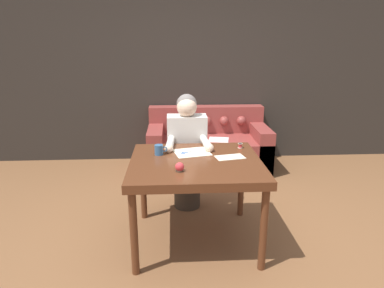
% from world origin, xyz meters
% --- Properties ---
extents(ground_plane, '(16.00, 16.00, 0.00)m').
position_xyz_m(ground_plane, '(0.00, 0.00, 0.00)').
color(ground_plane, brown).
extents(wall_back, '(8.00, 0.06, 2.60)m').
position_xyz_m(wall_back, '(0.00, 2.28, 1.30)').
color(wall_back, '#2D2823').
rests_on(wall_back, ground_plane).
extents(dining_table, '(1.10, 0.99, 0.76)m').
position_xyz_m(dining_table, '(-0.04, -0.00, 0.68)').
color(dining_table, '#562D19').
rests_on(dining_table, ground_plane).
extents(couch, '(1.63, 0.86, 0.82)m').
position_xyz_m(couch, '(0.25, 1.84, 0.30)').
color(couch, brown).
rests_on(couch, ground_plane).
extents(person, '(0.45, 0.62, 1.22)m').
position_xyz_m(person, '(-0.09, 0.65, 0.62)').
color(person, '#33281E').
rests_on(person, ground_plane).
extents(pattern_paper_main, '(0.36, 0.32, 0.00)m').
position_xyz_m(pattern_paper_main, '(-0.06, 0.21, 0.76)').
color(pattern_paper_main, beige).
rests_on(pattern_paper_main, dining_table).
extents(pattern_paper_offcut, '(0.27, 0.19, 0.00)m').
position_xyz_m(pattern_paper_offcut, '(0.26, 0.06, 0.76)').
color(pattern_paper_offcut, beige).
rests_on(pattern_paper_offcut, dining_table).
extents(scissors, '(0.20, 0.14, 0.01)m').
position_xyz_m(scissors, '(-0.11, 0.20, 0.76)').
color(scissors, silver).
rests_on(scissors, dining_table).
extents(mug, '(0.11, 0.08, 0.09)m').
position_xyz_m(mug, '(-0.36, 0.17, 0.81)').
color(mug, '#335B84').
rests_on(mug, dining_table).
extents(thread_spool, '(0.04, 0.04, 0.05)m').
position_xyz_m(thread_spool, '(0.39, 0.32, 0.78)').
color(thread_spool, red).
rests_on(thread_spool, dining_table).
extents(pin_cushion, '(0.07, 0.07, 0.07)m').
position_xyz_m(pin_cushion, '(-0.18, -0.24, 0.79)').
color(pin_cushion, '#4C3828').
rests_on(pin_cushion, dining_table).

